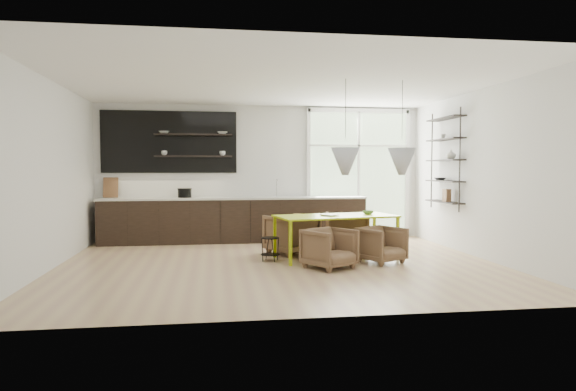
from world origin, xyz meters
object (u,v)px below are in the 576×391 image
object	(u,v)px
armchair_front_right	(381,245)
wire_stool	(270,246)
armchair_back_left	(291,234)
armchair_back_right	(347,231)
armchair_front_left	(329,248)
dining_table	(336,218)

from	to	relation	value
armchair_front_right	wire_stool	distance (m)	1.83
armchair_front_right	wire_stool	world-z (taller)	armchair_front_right
armchair_back_left	armchair_back_right	size ratio (longest dim) A/B	1.00
armchair_back_left	armchair_back_right	world-z (taller)	same
armchair_back_right	armchair_front_left	size ratio (longest dim) A/B	1.16
dining_table	armchair_front_right	distance (m)	0.92
armchair_back_right	armchair_front_right	size ratio (longest dim) A/B	1.21
armchair_front_left	dining_table	bearing A→B (deg)	37.79
armchair_front_left	wire_stool	world-z (taller)	armchair_front_left
armchair_back_left	armchair_back_right	distance (m)	1.15
dining_table	armchair_back_right	size ratio (longest dim) A/B	2.74
wire_stool	dining_table	bearing A→B (deg)	5.39
armchair_front_left	armchair_back_right	bearing A→B (deg)	34.56
armchair_back_left	wire_stool	size ratio (longest dim) A/B	1.99
armchair_front_left	wire_stool	xyz separation A→B (m)	(-0.84, 0.75, -0.05)
armchair_front_right	dining_table	bearing A→B (deg)	111.78
armchair_back_right	wire_stool	bearing A→B (deg)	42.35
armchair_back_right	dining_table	bearing A→B (deg)	74.23
armchair_back_right	armchair_front_right	bearing A→B (deg)	108.33
dining_table	armchair_back_left	world-z (taller)	dining_table
armchair_back_left	armchair_back_right	xyz separation A→B (m)	(1.11, 0.31, 0.00)
dining_table	wire_stool	world-z (taller)	dining_table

